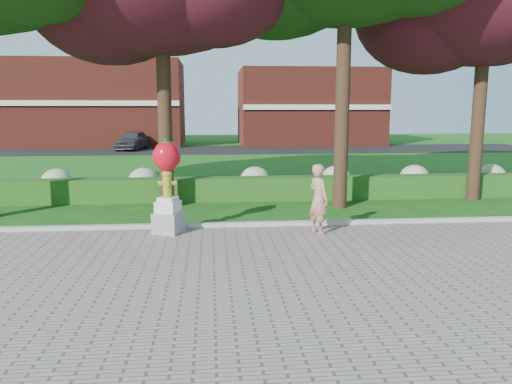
% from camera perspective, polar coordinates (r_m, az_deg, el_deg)
% --- Properties ---
extents(ground, '(100.00, 100.00, 0.00)m').
position_cam_1_polar(ground, '(10.40, -1.73, -8.04)').
color(ground, '#155214').
rests_on(ground, ground).
extents(walkway, '(40.00, 14.00, 0.04)m').
position_cam_1_polar(walkway, '(6.70, 0.43, -18.27)').
color(walkway, gray).
rests_on(walkway, ground).
extents(curb, '(40.00, 0.18, 0.15)m').
position_cam_1_polar(curb, '(13.27, -2.51, -3.81)').
color(curb, '#ADADA5').
rests_on(curb, ground).
extents(lawn_hedge, '(24.00, 0.70, 0.80)m').
position_cam_1_polar(lawn_hedge, '(17.12, -3.14, 0.35)').
color(lawn_hedge, '#184F16').
rests_on(lawn_hedge, ground).
extents(hydrangea_row, '(20.10, 1.10, 0.99)m').
position_cam_1_polar(hydrangea_row, '(18.12, -1.46, 1.35)').
color(hydrangea_row, tan).
rests_on(hydrangea_row, ground).
extents(street, '(50.00, 8.00, 0.02)m').
position_cam_1_polar(street, '(38.03, -4.28, 4.84)').
color(street, black).
rests_on(street, ground).
extents(building_left, '(14.00, 8.00, 7.00)m').
position_cam_1_polar(building_left, '(44.89, -17.52, 9.61)').
color(building_left, maroon).
rests_on(building_left, ground).
extents(building_right, '(12.00, 8.00, 6.40)m').
position_cam_1_polar(building_right, '(44.72, 5.99, 9.62)').
color(building_right, maroon).
rests_on(building_right, ground).
extents(hydrant_sculpture, '(0.84, 0.84, 2.37)m').
position_cam_1_polar(hydrant_sculpture, '(12.58, -10.10, 0.97)').
color(hydrant_sculpture, gray).
rests_on(hydrant_sculpture, walkway).
extents(woman, '(0.65, 0.75, 1.75)m').
position_cam_1_polar(woman, '(12.48, 7.15, -0.79)').
color(woman, tan).
rests_on(woman, walkway).
extents(parked_car, '(2.45, 4.48, 1.44)m').
position_cam_1_polar(parked_car, '(38.96, -13.91, 5.78)').
color(parked_car, '#3C3E43').
rests_on(parked_car, street).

